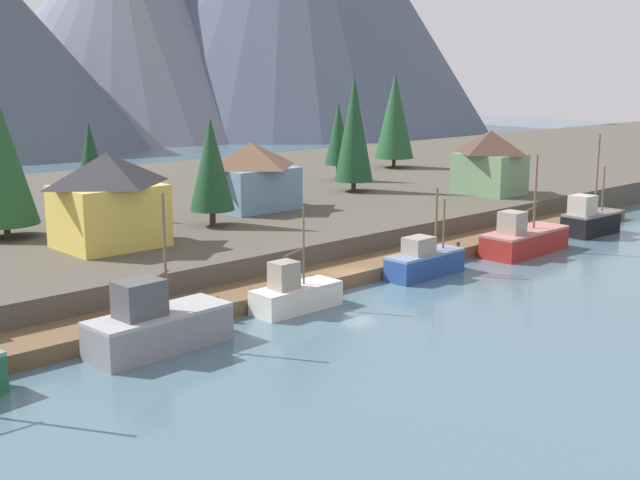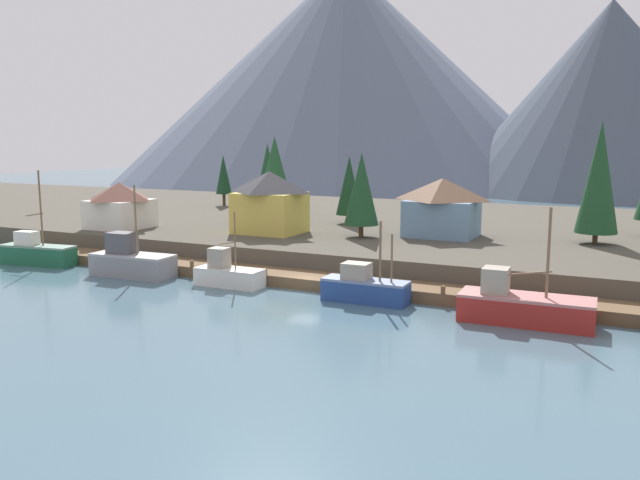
% 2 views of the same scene
% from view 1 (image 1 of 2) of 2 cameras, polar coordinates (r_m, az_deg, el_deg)
% --- Properties ---
extents(ground_plane, '(400.00, 400.00, 1.00)m').
position_cam_1_polar(ground_plane, '(73.13, -8.75, -0.71)').
color(ground_plane, '#476675').
extents(dock, '(80.00, 4.00, 1.60)m').
position_cam_1_polar(dock, '(59.25, 1.15, -2.50)').
color(dock, brown).
rests_on(dock, ground_plane).
extents(shoreline_bank, '(400.00, 56.00, 2.50)m').
position_cam_1_polar(shoreline_bank, '(82.82, -13.49, 1.79)').
color(shoreline_bank, '#4C473D').
rests_on(shoreline_bank, ground_plane).
extents(mountain_east_peak, '(88.31, 88.31, 51.88)m').
position_cam_1_polar(mountain_east_peak, '(211.78, -13.87, 14.31)').
color(mountain_east_peak, slate).
rests_on(mountain_east_peak, ground_plane).
extents(fishing_boat_grey, '(8.24, 3.41, 8.68)m').
position_cam_1_polar(fishing_boat_grey, '(45.68, -11.38, -5.91)').
color(fishing_boat_grey, gray).
rests_on(fishing_boat_grey, ground_plane).
extents(fishing_boat_white, '(6.18, 2.37, 6.68)m').
position_cam_1_polar(fishing_boat_white, '(52.23, -1.79, -3.82)').
color(fishing_boat_white, silver).
rests_on(fishing_boat_white, ground_plane).
extents(fishing_boat_blue, '(6.92, 2.30, 6.58)m').
position_cam_1_polar(fishing_boat_blue, '(61.28, 7.32, -1.49)').
color(fishing_boat_blue, navy).
rests_on(fishing_boat_blue, ground_plane).
extents(fishing_boat_red, '(9.20, 3.47, 8.26)m').
position_cam_1_polar(fishing_boat_red, '(70.63, 14.09, 0.03)').
color(fishing_boat_red, maroon).
rests_on(fishing_boat_red, ground_plane).
extents(fishing_boat_black, '(6.13, 2.98, 9.41)m').
position_cam_1_polar(fishing_boat_black, '(80.39, 18.36, 1.34)').
color(fishing_boat_black, black).
rests_on(fishing_boat_black, ground_plane).
extents(house_green, '(5.40, 6.70, 6.60)m').
position_cam_1_polar(house_green, '(87.06, 11.82, 5.41)').
color(house_green, '#6B8E66').
rests_on(house_green, shoreline_bank).
extents(house_yellow, '(7.34, 6.23, 6.89)m').
position_cam_1_polar(house_yellow, '(60.89, -14.62, 2.80)').
color(house_yellow, gold).
rests_on(house_yellow, shoreline_bank).
extents(house_blue, '(7.59, 6.52, 6.26)m').
position_cam_1_polar(house_blue, '(75.72, -4.85, 4.57)').
color(house_blue, '#6689A8').
rests_on(house_blue, shoreline_bank).
extents(conifer_near_right, '(3.26, 3.26, 8.37)m').
position_cam_1_polar(conifer_near_right, '(72.91, -15.77, 5.12)').
color(conifer_near_right, '#4C3823').
rests_on(conifer_near_right, shoreline_bank).
extents(conifer_mid_left, '(3.21, 3.21, 9.15)m').
position_cam_1_polar(conifer_mid_left, '(95.59, 1.29, 7.46)').
color(conifer_mid_left, '#4C3823').
rests_on(conifer_mid_left, shoreline_bank).
extents(conifer_mid_right, '(5.05, 5.05, 10.84)m').
position_cam_1_polar(conifer_mid_right, '(66.42, -21.42, 5.20)').
color(conifer_mid_right, '#4C3823').
rests_on(conifer_mid_right, shoreline_bank).
extents(conifer_back_right, '(4.10, 4.10, 12.20)m').
position_cam_1_polar(conifer_back_right, '(86.79, 2.40, 7.79)').
color(conifer_back_right, '#4C3823').
rests_on(conifer_back_right, shoreline_bank).
extents(conifer_centre, '(5.20, 5.20, 12.60)m').
position_cam_1_polar(conifer_centre, '(109.31, 5.26, 8.70)').
color(conifer_centre, '#4C3823').
rests_on(conifer_centre, shoreline_bank).
extents(conifer_far_right, '(3.71, 3.71, 8.98)m').
position_cam_1_polar(conifer_far_right, '(67.50, -7.63, 5.30)').
color(conifer_far_right, '#4C3823').
rests_on(conifer_far_right, shoreline_bank).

